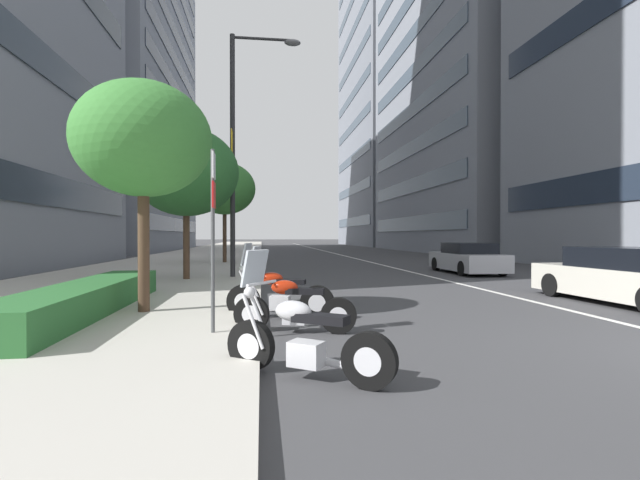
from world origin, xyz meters
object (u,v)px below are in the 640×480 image
car_mid_block_traffic (467,259)px  street_lamp_with_banners (242,133)px  car_lead_in_lane (627,277)px  parking_sign_by_curb (213,218)px  motorcycle_mid_row (292,307)px  motorcycle_under_tarp (278,296)px  street_tree_near_plaza_corner (186,172)px  street_tree_by_lamp_post (225,189)px  street_tree_far_plaza (143,140)px  motorcycle_nearest_camera (303,341)px

car_mid_block_traffic → street_lamp_with_banners: bearing=103.8°
car_lead_in_lane → parking_sign_by_curb: parking_sign_by_curb is taller
car_mid_block_traffic → parking_sign_by_curb: 15.20m
motorcycle_mid_row → motorcycle_under_tarp: (1.29, 0.19, 0.02)m
parking_sign_by_curb → street_tree_near_plaza_corner: 9.29m
street_lamp_with_banners → street_tree_by_lamp_post: (9.09, 1.36, -1.09)m
car_lead_in_lane → street_tree_by_lamp_post: size_ratio=0.83×
car_mid_block_traffic → parking_sign_by_curb: bearing=141.9°
parking_sign_by_curb → street_lamp_with_banners: 10.19m
motorcycle_mid_row → car_lead_in_lane: bearing=-150.7°
motorcycle_under_tarp → street_tree_far_plaza: street_tree_far_plaza is taller
street_tree_far_plaza → parking_sign_by_curb: bearing=-144.0°
motorcycle_under_tarp → street_tree_by_lamp_post: size_ratio=0.38×
motorcycle_nearest_camera → street_tree_near_plaza_corner: bearing=-40.9°
motorcycle_nearest_camera → street_tree_near_plaza_corner: (10.85, 3.04, 3.38)m
motorcycle_under_tarp → car_lead_in_lane: bearing=-160.0°
motorcycle_mid_row → street_tree_near_plaza_corner: size_ratio=0.40×
motorcycle_under_tarp → street_lamp_with_banners: bearing=-68.3°
motorcycle_under_tarp → car_lead_in_lane: 8.36m
car_mid_block_traffic → motorcycle_nearest_camera: bearing=149.7°
street_tree_near_plaza_corner → street_tree_far_plaza: bearing=-177.7°
street_tree_far_plaza → street_tree_by_lamp_post: 16.55m
street_tree_by_lamp_post → street_lamp_with_banners: bearing=-171.5°
motorcycle_under_tarp → car_mid_block_traffic: (9.84, -8.61, 0.18)m
parking_sign_by_curb → street_tree_near_plaza_corner: bearing=11.6°
motorcycle_mid_row → parking_sign_by_curb: parking_sign_by_curb is taller
street_tree_far_plaza → car_lead_in_lane: bearing=-87.3°
street_tree_near_plaza_corner → motorcycle_under_tarp: bearing=-157.8°
motorcycle_mid_row → parking_sign_by_curb: size_ratio=0.73×
motorcycle_under_tarp → street_tree_far_plaza: 4.04m
motorcycle_mid_row → car_lead_in_lane: (2.12, -8.13, 0.22)m
motorcycle_nearest_camera → street_lamp_with_banners: size_ratio=0.21×
car_lead_in_lane → street_tree_near_plaza_corner: (6.25, 11.21, 3.17)m
car_lead_in_lane → street_tree_far_plaza: size_ratio=1.03×
motorcycle_mid_row → street_tree_by_lamp_post: bearing=-67.2°
car_lead_in_lane → car_mid_block_traffic: size_ratio=1.00×
street_tree_far_plaza → street_tree_near_plaza_corner: size_ratio=0.86×
car_mid_block_traffic → street_tree_near_plaza_corner: street_tree_near_plaza_corner is taller
motorcycle_nearest_camera → motorcycle_mid_row: motorcycle_nearest_camera is taller
car_lead_in_lane → car_mid_block_traffic: bearing=-4.2°
car_mid_block_traffic → street_tree_by_lamp_post: 13.53m
motorcycle_under_tarp → street_tree_by_lamp_post: bearing=-67.7°
motorcycle_nearest_camera → street_tree_far_plaza: 5.81m
street_lamp_with_banners → street_tree_far_plaza: bearing=167.8°
motorcycle_mid_row → parking_sign_by_curb: (-0.54, 1.24, 1.48)m
street_tree_near_plaza_corner → street_tree_by_lamp_post: bearing=-3.0°
street_tree_near_plaza_corner → street_tree_by_lamp_post: street_tree_by_lamp_post is taller
motorcycle_nearest_camera → parking_sign_by_curb: size_ratio=0.66×
motorcycle_nearest_camera → street_tree_by_lamp_post: street_tree_by_lamp_post is taller
car_lead_in_lane → motorcycle_under_tarp: bearing=93.3°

